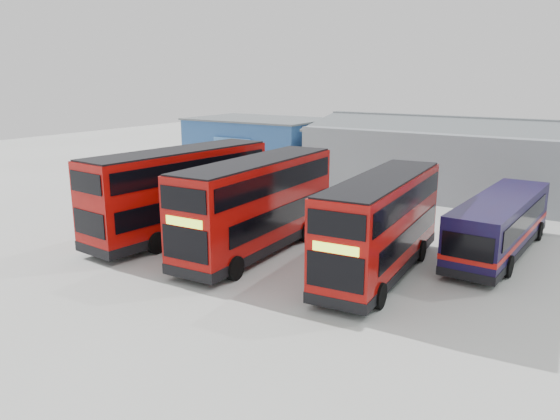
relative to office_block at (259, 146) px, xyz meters
The scene contains 8 objects.
ground_plane 22.94m from the office_block, 52.11° to the right, with size 120.00×120.00×0.00m, color #ACACA6.
office_block is the anchor object (origin of this frame).
maintenance_shed 22.09m from the office_block, ahead, with size 30.50×12.00×5.89m.
double_decker_left 20.90m from the office_block, 67.14° to the right, with size 3.80×12.00×5.00m.
double_decker_centre 23.44m from the office_block, 55.08° to the right, with size 3.34×11.62×4.86m.
double_decker_right 27.50m from the office_block, 43.17° to the right, with size 3.49×11.00×4.58m.
single_decker_blue 27.30m from the office_block, 28.12° to the right, with size 3.03×11.26×3.03m.
panel_van 5.62m from the office_block, 117.64° to the right, with size 2.83×5.20×2.15m.
Camera 1 is at (15.26, -23.41, 9.02)m, focal length 35.00 mm.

